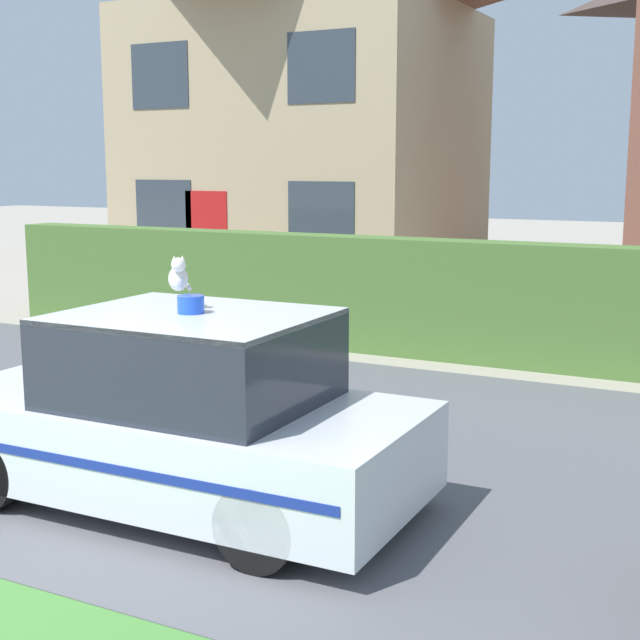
{
  "coord_description": "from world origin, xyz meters",
  "views": [
    {
      "loc": [
        4.28,
        -3.02,
        2.63
      ],
      "look_at": [
        0.16,
        4.99,
        1.05
      ],
      "focal_mm": 50.0,
      "sensor_mm": 36.0,
      "label": 1
    }
  ],
  "objects_px": {
    "house_left": "(308,90)",
    "cat": "(179,277)",
    "wheelie_bin": "(243,298)",
    "police_car": "(181,415)"
  },
  "relations": [
    {
      "from": "house_left",
      "to": "cat",
      "type": "bearing_deg",
      "value": -66.28
    },
    {
      "from": "cat",
      "to": "wheelie_bin",
      "type": "bearing_deg",
      "value": 169.05
    },
    {
      "from": "house_left",
      "to": "wheelie_bin",
      "type": "bearing_deg",
      "value": -70.83
    },
    {
      "from": "police_car",
      "to": "wheelie_bin",
      "type": "xyz_separation_m",
      "value": [
        -3.35,
        6.23,
        -0.14
      ]
    },
    {
      "from": "cat",
      "to": "house_left",
      "type": "relative_size",
      "value": 0.04
    },
    {
      "from": "police_car",
      "to": "cat",
      "type": "xyz_separation_m",
      "value": [
        -0.09,
        0.14,
        1.06
      ]
    },
    {
      "from": "police_car",
      "to": "cat",
      "type": "height_order",
      "value": "cat"
    },
    {
      "from": "house_left",
      "to": "wheelie_bin",
      "type": "height_order",
      "value": "house_left"
    },
    {
      "from": "house_left",
      "to": "wheelie_bin",
      "type": "xyz_separation_m",
      "value": [
        2.21,
        -6.37,
        -3.68
      ]
    },
    {
      "from": "cat",
      "to": "police_car",
      "type": "bearing_deg",
      "value": -5.95
    }
  ]
}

